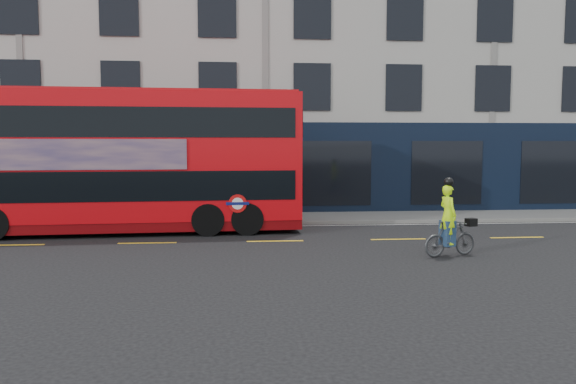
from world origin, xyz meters
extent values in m
plane|color=black|center=(0.00, 0.00, 0.00)|extent=(120.00, 120.00, 0.00)
cube|color=slate|center=(0.00, 6.50, 0.06)|extent=(60.00, 3.00, 0.12)
cube|color=gray|center=(0.00, 5.00, 0.07)|extent=(60.00, 0.12, 0.13)
cube|color=#A9A6A0|center=(0.00, 13.00, 7.50)|extent=(50.00, 10.00, 15.00)
cube|color=black|center=(0.00, 7.98, 2.00)|extent=(50.00, 0.08, 4.00)
cube|color=silver|center=(0.00, 4.70, 0.00)|extent=(58.00, 0.10, 0.01)
cube|color=red|center=(-5.09, 3.80, 2.66)|extent=(12.20, 3.33, 4.34)
cube|color=#640407|center=(-5.09, 3.80, 0.33)|extent=(12.20, 3.28, 0.33)
cube|color=black|center=(-5.09, 3.80, 1.70)|extent=(11.72, 3.35, 0.99)
cube|color=black|center=(-5.09, 3.80, 3.79)|extent=(11.72, 3.35, 0.99)
cube|color=#A60B10|center=(-5.09, 3.80, 4.85)|extent=(11.95, 3.21, 0.09)
cube|color=black|center=(0.96, 4.10, 1.70)|extent=(0.16, 2.47, 0.99)
cube|color=black|center=(0.96, 4.10, 3.79)|extent=(0.16, 2.47, 0.99)
cube|color=#A97A75|center=(-6.12, 2.35, 2.75)|extent=(6.58, 0.36, 0.99)
cylinder|color=red|center=(-1.19, 2.59, 1.10)|extent=(0.62, 0.05, 0.61)
cylinder|color=white|center=(-1.19, 2.58, 1.10)|extent=(0.40, 0.04, 0.40)
cube|color=#0C1459|center=(-1.19, 2.58, 1.10)|extent=(0.77, 0.06, 0.10)
cylinder|color=black|center=(-0.93, 4.00, 0.55)|extent=(1.23, 2.85, 1.10)
cylinder|color=black|center=(-2.24, 3.94, 0.55)|extent=(1.23, 2.85, 1.10)
cylinder|color=black|center=(-9.04, 3.61, 0.55)|extent=(1.23, 2.85, 1.10)
imported|color=#3F4144|center=(4.65, -1.28, 0.49)|extent=(1.71, 0.91, 0.99)
imported|color=#B0ED0D|center=(4.56, -1.31, 1.16)|extent=(0.54, 0.68, 1.62)
cube|color=black|center=(5.32, -1.08, 0.91)|extent=(0.33, 0.29, 0.22)
cube|color=navy|center=(4.56, -1.31, 0.65)|extent=(0.39, 0.45, 0.70)
sphere|color=black|center=(4.56, -1.31, 2.05)|extent=(0.26, 0.26, 0.26)
camera|label=1|loc=(-1.10, -16.08, 3.11)|focal=35.00mm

